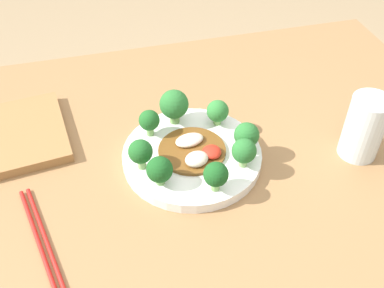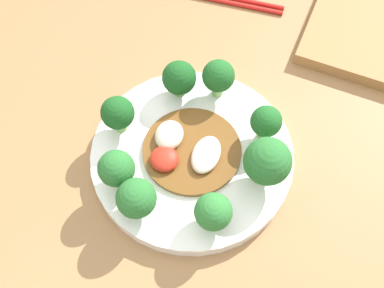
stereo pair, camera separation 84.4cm
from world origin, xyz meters
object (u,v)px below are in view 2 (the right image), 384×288
Objects in this scene: plate at (192,155)px; broccoli_south at (118,113)px; broccoli_north at (267,162)px; cutting_board at (382,22)px; broccoli_west at (218,77)px; broccoli_southwest at (179,78)px; stirfry_center at (187,149)px; broccoli_northwest at (266,122)px; broccoli_southeast at (116,169)px; broccoli_northeast at (213,212)px; broccoli_east at (137,199)px.

broccoli_south is (0.02, -0.10, 0.05)m from plate.
cutting_board is at bearing 172.36° from broccoli_north.
plate is 0.11m from broccoli_west.
plate is 4.69× the size of broccoli_southwest.
stirfry_center is at bearing -22.12° from cutting_board.
broccoli_south reaches higher than stirfry_center.
broccoli_southeast is at bearing -40.38° from broccoli_northwest.
broccoli_northeast is 0.73× the size of broccoli_north.
stirfry_center is (-0.07, -0.07, -0.02)m from broccoli_northeast.
broccoli_south is at bearing -36.36° from broccoli_west.
broccoli_south is (0.08, -0.17, 0.00)m from broccoli_northwest.
stirfry_center is at bearing 6.17° from broccoli_west.
broccoli_north reaches higher than broccoli_southeast.
broccoli_southwest is at bearing -35.66° from cutting_board.
cutting_board is at bearing 144.34° from broccoli_southwest.
broccoli_east is at bearing -26.54° from broccoli_northwest.
broccoli_southwest is at bearing -92.93° from broccoli_northwest.
broccoli_east is 0.49m from cutting_board.
broccoli_southwest is 0.10m from stirfry_center.
broccoli_northwest reaches higher than stirfry_center.
broccoli_west is at bearing -31.34° from cutting_board.
broccoli_north reaches higher than plate.
broccoli_east is (0.03, -0.08, 0.00)m from broccoli_northeast.
broccoli_north is 0.18m from broccoli_southeast.
broccoli_southwest is at bearing -178.08° from broccoli_southeast.
broccoli_north is at bearing 135.60° from broccoli_east.
cutting_board is at bearing 155.64° from broccoli_southeast.
broccoli_northwest is at bearing 116.00° from broccoli_south.
broccoli_north is 1.20× the size of broccoli_west.
broccoli_northeast reaches higher than plate.
broccoli_southeast is at bearing -35.06° from plate.
cutting_board is at bearing 158.38° from plate.
broccoli_southeast is (-0.02, -0.04, 0.00)m from broccoli_east.
broccoli_east is 0.45× the size of stirfry_center.
broccoli_northeast is 0.13m from broccoli_southeast.
broccoli_south is at bearing -81.20° from plate.
broccoli_southeast is (0.15, -0.13, -0.00)m from broccoli_northwest.
broccoli_northwest is (-0.06, -0.03, -0.01)m from broccoli_north.
broccoli_south is (-0.07, -0.04, 0.00)m from broccoli_southeast.
broccoli_northeast is 0.19m from broccoli_west.
broccoli_south is (-0.09, -0.09, 0.00)m from broccoli_east.
broccoli_north is 1.27× the size of broccoli_southeast.
plate is at bearing 171.70° from broccoli_east.
broccoli_south is (0.09, -0.04, 0.00)m from broccoli_southwest.
broccoli_northwest is 0.31m from cutting_board.
broccoli_northwest is at bearing 134.13° from plate.
plate is 0.02m from stirfry_center.
broccoli_east is 0.16m from broccoli_north.
broccoli_north is at bearing 98.73° from stirfry_center.
broccoli_south is at bearing -82.91° from stirfry_center.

